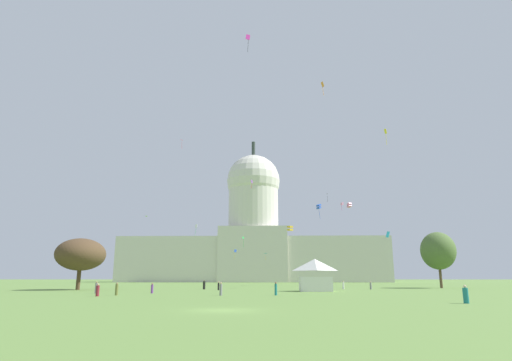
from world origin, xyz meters
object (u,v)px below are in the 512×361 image
at_px(tree_west_far, 81,255).
at_px(person_grey_lawn_far_left, 96,288).
at_px(person_white_mid_right, 343,285).
at_px(person_olive_near_tree_west, 117,289).
at_px(tree_east_mid, 438,251).
at_px(person_black_back_left, 218,286).
at_px(kite_cyan_low, 388,234).
at_px(kite_green_low, 243,239).
at_px(kite_orange_high, 323,85).
at_px(kite_red_high, 181,141).
at_px(kite_pink_mid, 349,205).
at_px(person_teal_lawn_far_right, 466,295).
at_px(kite_turquoise_low, 266,254).
at_px(kite_yellow_high, 386,133).
at_px(kite_white_mid, 196,227).
at_px(kite_black_high, 326,195).
at_px(kite_blue_low, 235,252).
at_px(kite_gold_low, 290,228).
at_px(person_black_edge_west, 204,285).
at_px(kite_violet_mid, 252,182).
at_px(capitol_building, 253,239).
at_px(person_maroon_front_right, 98,291).
at_px(event_tent, 315,275).
at_px(kite_pink_mid_b, 342,204).
at_px(person_grey_near_tree_east, 371,286).
at_px(person_teal_front_left, 276,289).
at_px(kite_lime_mid, 145,217).
at_px(kite_magenta_high, 248,38).
at_px(person_grey_deep_crowd, 221,289).
at_px(person_purple_front_center, 152,289).
at_px(kite_blue_mid, 319,207).

height_order(tree_west_far, person_grey_lawn_far_left, tree_west_far).
relative_size(person_white_mid_right, person_olive_near_tree_west, 0.98).
relative_size(tree_east_mid, person_black_back_left, 7.82).
xyz_separation_m(tree_west_far, tree_east_mid, (73.19, 14.95, 1.49)).
bearing_deg(kite_cyan_low, kite_green_low, -146.92).
height_order(person_olive_near_tree_west, kite_orange_high, kite_orange_high).
bearing_deg(kite_orange_high, kite_red_high, 67.33).
bearing_deg(kite_pink_mid, person_teal_lawn_far_right, -119.45).
xyz_separation_m(kite_green_low, kite_turquoise_low, (7.53, 41.39, -2.80)).
bearing_deg(tree_west_far, kite_orange_high, 19.33).
bearing_deg(kite_red_high, tree_east_mid, 100.73).
height_order(kite_cyan_low, kite_turquoise_low, kite_turquoise_low).
relative_size(kite_orange_high, kite_yellow_high, 0.89).
xyz_separation_m(person_teal_lawn_far_right, kite_green_low, (-26.17, 102.77, 14.03)).
bearing_deg(kite_white_mid, kite_black_high, 100.30).
height_order(kite_blue_low, kite_black_high, kite_black_high).
height_order(person_white_mid_right, kite_gold_low, kite_gold_low).
height_order(person_white_mid_right, person_black_edge_west, person_black_edge_west).
distance_m(kite_blue_low, kite_turquoise_low, 33.10).
bearing_deg(kite_violet_mid, person_grey_lawn_far_left, 44.60).
height_order(capitol_building, person_white_mid_right, capitol_building).
height_order(kite_turquoise_low, kite_violet_mid, kite_violet_mid).
bearing_deg(kite_yellow_high, person_maroon_front_right, -36.36).
bearing_deg(person_teal_lawn_far_right, kite_cyan_low, 87.50).
bearing_deg(kite_cyan_low, kite_yellow_high, 169.84).
distance_m(event_tent, kite_yellow_high, 47.55).
bearing_deg(kite_pink_mid_b, person_grey_near_tree_east, -33.21).
bearing_deg(person_teal_lawn_far_right, person_olive_near_tree_west, 160.17).
xyz_separation_m(person_olive_near_tree_west, kite_turquoise_low, (19.21, 127.90, 11.21)).
distance_m(person_teal_lawn_far_right, kite_gold_low, 55.25).
distance_m(person_white_mid_right, person_teal_front_left, 32.72).
relative_size(tree_east_mid, kite_green_low, 3.28).
height_order(person_black_edge_west, kite_pink_mid, kite_pink_mid).
xyz_separation_m(person_grey_near_tree_east, kite_lime_mid, (-59.06, 47.88, 20.33)).
bearing_deg(kite_pink_mid_b, kite_white_mid, -154.95).
bearing_deg(kite_black_high, kite_turquoise_low, -88.81).
bearing_deg(capitol_building, kite_magenta_high, -88.68).
bearing_deg(kite_green_low, person_grey_deep_crowd, -76.58).
relative_size(person_grey_lawn_far_left, kite_lime_mid, 0.97).
xyz_separation_m(person_olive_near_tree_west, kite_violet_mid, (15.60, 57.71, 27.37)).
bearing_deg(capitol_building, person_purple_front_center, -94.06).
distance_m(kite_red_high, kite_violet_mid, 63.54).
bearing_deg(tree_east_mid, kite_blue_low, 130.30).
bearing_deg(kite_blue_mid, person_black_back_left, 102.61).
bearing_deg(person_purple_front_center, kite_blue_low, -161.16).
bearing_deg(kite_red_high, person_teal_front_left, 72.40).
height_order(person_teal_front_left, kite_red_high, kite_red_high).
height_order(person_grey_lawn_far_left, kite_yellow_high, kite_yellow_high).
relative_size(kite_blue_low, kite_orange_high, 0.91).
bearing_deg(person_black_back_left, person_grey_lawn_far_left, 61.80).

